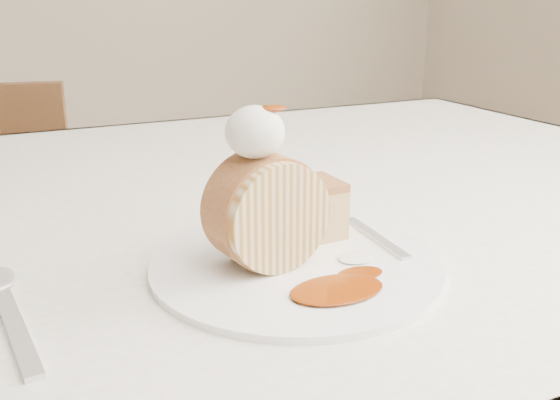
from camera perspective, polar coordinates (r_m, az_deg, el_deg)
name	(u,v)px	position (r m, az deg, el deg)	size (l,w,h in m)	color
table	(196,270)	(0.74, -7.65, -6.35)	(1.40, 0.90, 0.75)	white
plate	(296,265)	(0.52, 1.47, -5.93)	(0.24, 0.24, 0.01)	white
roulade_slice	(267,212)	(0.50, -1.19, -1.09)	(0.09, 0.09, 0.05)	beige
cake_chunk	(310,213)	(0.57, 2.73, -1.15)	(0.05, 0.05, 0.04)	#A4683E
whipped_cream	(255,132)	(0.48, -2.30, 6.23)	(0.05, 0.05, 0.04)	white
caramel_drizzle	(272,101)	(0.48, -0.72, 9.00)	(0.02, 0.02, 0.01)	#782A05
caramel_pool	(337,289)	(0.47, 5.22, -8.12)	(0.08, 0.05, 0.00)	#782A05
fork	(376,237)	(0.57, 8.78, -3.39)	(0.02, 0.14, 0.00)	silver
spoon	(16,329)	(0.47, -22.96, -10.84)	(0.02, 0.16, 0.00)	silver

